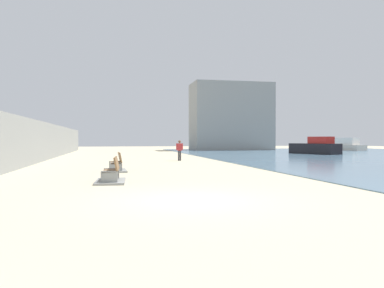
{
  "coord_description": "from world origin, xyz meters",
  "views": [
    {
      "loc": [
        -2.08,
        -10.16,
        1.66
      ],
      "look_at": [
        2.63,
        12.41,
        1.37
      ],
      "focal_mm": 35.83,
      "sensor_mm": 36.0,
      "label": 1
    }
  ],
  "objects_px": {
    "bench_far": "(116,167)",
    "boat_outer": "(315,147)",
    "bench_near": "(111,176)",
    "boat_far_left": "(342,146)",
    "person_walking": "(180,149)"
  },
  "relations": [
    {
      "from": "bench_far",
      "to": "boat_outer",
      "type": "relative_size",
      "value": 0.35
    },
    {
      "from": "bench_near",
      "to": "boat_outer",
      "type": "height_order",
      "value": "boat_outer"
    },
    {
      "from": "boat_far_left",
      "to": "person_walking",
      "type": "bearing_deg",
      "value": -142.25
    },
    {
      "from": "bench_near",
      "to": "boat_outer",
      "type": "bearing_deg",
      "value": 46.82
    },
    {
      "from": "person_walking",
      "to": "boat_far_left",
      "type": "bearing_deg",
      "value": 37.75
    },
    {
      "from": "bench_far",
      "to": "person_walking",
      "type": "height_order",
      "value": "person_walking"
    },
    {
      "from": "boat_outer",
      "to": "bench_far",
      "type": "bearing_deg",
      "value": -139.91
    },
    {
      "from": "bench_near",
      "to": "boat_far_left",
      "type": "bearing_deg",
      "value": 47.11
    },
    {
      "from": "bench_far",
      "to": "boat_far_left",
      "type": "height_order",
      "value": "boat_far_left"
    },
    {
      "from": "bench_near",
      "to": "person_walking",
      "type": "height_order",
      "value": "person_walking"
    },
    {
      "from": "boat_far_left",
      "to": "boat_outer",
      "type": "distance_m",
      "value": 16.82
    },
    {
      "from": "person_walking",
      "to": "boat_far_left",
      "type": "xyz_separation_m",
      "value": [
        28.16,
        21.8,
        -0.21
      ]
    },
    {
      "from": "person_walking",
      "to": "boat_outer",
      "type": "distance_m",
      "value": 19.26
    },
    {
      "from": "bench_near",
      "to": "bench_far",
      "type": "height_order",
      "value": "same"
    },
    {
      "from": "boat_far_left",
      "to": "boat_outer",
      "type": "height_order",
      "value": "boat_outer"
    }
  ]
}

